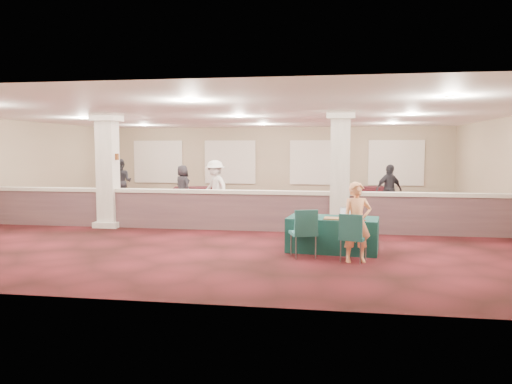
% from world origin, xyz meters
% --- Properties ---
extents(ground, '(16.00, 16.00, 0.00)m').
position_xyz_m(ground, '(0.00, 0.00, 0.00)').
color(ground, '#4F131A').
rests_on(ground, ground).
extents(wall_back, '(16.00, 0.04, 3.20)m').
position_xyz_m(wall_back, '(0.00, 8.00, 1.60)').
color(wall_back, gray).
rests_on(wall_back, ground).
extents(wall_front, '(16.00, 0.04, 3.20)m').
position_xyz_m(wall_front, '(0.00, -8.00, 1.60)').
color(wall_front, gray).
rests_on(wall_front, ground).
extents(wall_left, '(0.04, 16.00, 3.20)m').
position_xyz_m(wall_left, '(-8.00, 0.00, 1.60)').
color(wall_left, gray).
rests_on(wall_left, ground).
extents(ceiling, '(16.00, 16.00, 0.02)m').
position_xyz_m(ceiling, '(0.00, 0.00, 3.20)').
color(ceiling, white).
rests_on(ceiling, wall_back).
extents(partition_wall, '(15.60, 0.28, 1.10)m').
position_xyz_m(partition_wall, '(0.00, -1.50, 0.57)').
color(partition_wall, '#4D343D').
rests_on(partition_wall, ground).
extents(column_left, '(0.72, 0.72, 3.20)m').
position_xyz_m(column_left, '(-3.50, -1.50, 1.64)').
color(column_left, beige).
rests_on(column_left, ground).
extents(column_right, '(0.72, 0.72, 3.20)m').
position_xyz_m(column_right, '(3.00, -1.50, 1.64)').
color(column_right, beige).
rests_on(column_right, ground).
extents(sconce_left, '(0.12, 0.12, 0.18)m').
position_xyz_m(sconce_left, '(-3.78, -1.50, 2.00)').
color(sconce_left, brown).
rests_on(sconce_left, column_left).
extents(sconce_right, '(0.12, 0.12, 0.18)m').
position_xyz_m(sconce_right, '(-3.22, -1.50, 2.00)').
color(sconce_right, brown).
rests_on(sconce_right, column_left).
extents(near_table, '(2.02, 1.17, 0.74)m').
position_xyz_m(near_table, '(2.85, -3.94, 0.37)').
color(near_table, '#0F3733').
rests_on(near_table, ground).
extents(conf_chair_main, '(0.61, 0.61, 0.96)m').
position_xyz_m(conf_chair_main, '(3.24, -4.94, 0.57)').
color(conf_chair_main, '#1A4E4E').
rests_on(conf_chair_main, ground).
extents(conf_chair_side, '(0.64, 0.64, 1.00)m').
position_xyz_m(conf_chair_side, '(2.29, -4.68, 0.59)').
color(conf_chair_side, '#1A4E4E').
rests_on(conf_chair_side, ground).
extents(woman, '(0.64, 0.51, 1.58)m').
position_xyz_m(woman, '(3.32, -4.92, 0.79)').
color(woman, '#FFAC6E').
rests_on(woman, ground).
extents(far_table_front_left, '(1.92, 1.08, 0.75)m').
position_xyz_m(far_table_front_left, '(-6.50, 0.30, 0.37)').
color(far_table_front_left, black).
rests_on(far_table_front_left, ground).
extents(far_table_front_center, '(1.89, 1.33, 0.69)m').
position_xyz_m(far_table_front_center, '(-0.20, 0.30, 0.35)').
color(far_table_front_center, black).
rests_on(far_table_front_center, ground).
extents(far_table_front_right, '(2.12, 1.56, 0.77)m').
position_xyz_m(far_table_front_right, '(5.93, 0.30, 0.39)').
color(far_table_front_right, black).
rests_on(far_table_front_right, ground).
extents(far_table_back_left, '(1.92, 1.24, 0.72)m').
position_xyz_m(far_table_back_left, '(-2.50, 4.10, 0.36)').
color(far_table_back_left, black).
rests_on(far_table_back_left, ground).
extents(far_table_back_center, '(1.62, 0.85, 0.65)m').
position_xyz_m(far_table_back_center, '(-0.95, 3.32, 0.32)').
color(far_table_back_center, black).
rests_on(far_table_back_center, ground).
extents(far_table_back_right, '(1.72, 1.06, 0.65)m').
position_xyz_m(far_table_back_right, '(4.07, 6.32, 0.33)').
color(far_table_back_right, black).
rests_on(far_table_back_right, ground).
extents(attendee_a, '(0.88, 0.50, 1.81)m').
position_xyz_m(attendee_a, '(-5.61, 4.00, 0.91)').
color(attendee_a, black).
rests_on(attendee_a, ground).
extents(attendee_b, '(1.24, 1.18, 1.84)m').
position_xyz_m(attendee_b, '(-1.15, 1.62, 0.92)').
color(attendee_b, beige).
rests_on(attendee_b, ground).
extents(attendee_c, '(1.11, 0.93, 1.71)m').
position_xyz_m(attendee_c, '(4.63, 2.12, 0.86)').
color(attendee_c, black).
rests_on(attendee_c, ground).
extents(attendee_d, '(0.87, 0.83, 1.59)m').
position_xyz_m(attendee_d, '(-2.94, 3.66, 0.80)').
color(attendee_d, black).
rests_on(attendee_d, ground).
extents(laptop_base, '(0.36, 0.27, 0.02)m').
position_xyz_m(laptop_base, '(3.15, -4.02, 0.75)').
color(laptop_base, silver).
rests_on(laptop_base, near_table).
extents(laptop_screen, '(0.33, 0.05, 0.22)m').
position_xyz_m(laptop_screen, '(3.16, -3.91, 0.87)').
color(laptop_screen, silver).
rests_on(laptop_screen, near_table).
extents(screen_glow, '(0.30, 0.04, 0.19)m').
position_xyz_m(screen_glow, '(3.16, -3.92, 0.85)').
color(screen_glow, '#ACBACF').
rests_on(screen_glow, near_table).
extents(knitting, '(0.44, 0.35, 0.03)m').
position_xyz_m(knitting, '(2.87, -4.20, 0.76)').
color(knitting, '#C66A1F').
rests_on(knitting, near_table).
extents(yarn_cream, '(0.11, 0.11, 0.11)m').
position_xyz_m(yarn_cream, '(2.28, -3.98, 0.80)').
color(yarn_cream, beige).
rests_on(yarn_cream, near_table).
extents(yarn_red, '(0.10, 0.10, 0.10)m').
position_xyz_m(yarn_red, '(2.15, -3.81, 0.79)').
color(yarn_red, '#5A1412').
rests_on(yarn_red, near_table).
extents(yarn_grey, '(0.11, 0.11, 0.11)m').
position_xyz_m(yarn_grey, '(2.41, -3.77, 0.79)').
color(yarn_grey, '#4E4F54').
rests_on(yarn_grey, near_table).
extents(scissors, '(0.12, 0.04, 0.01)m').
position_xyz_m(scissors, '(3.47, -4.30, 0.75)').
color(scissors, red).
rests_on(scissors, near_table).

